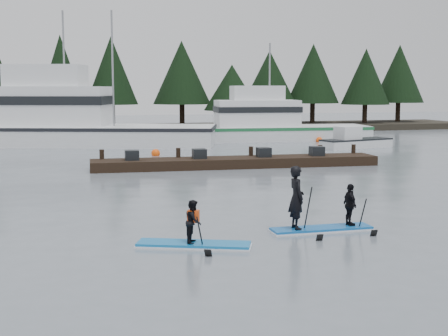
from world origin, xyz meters
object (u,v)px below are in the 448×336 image
object	(u,v)px
fishing_boat_large	(71,134)
floating_dock	(236,162)
fishing_boat_medium	(273,133)
paddleboard_solo	(194,232)
paddleboard_duo	(316,206)

from	to	relation	value
fishing_boat_large	floating_dock	bearing A→B (deg)	-44.60
fishing_boat_large	floating_dock	distance (m)	17.45
fishing_boat_medium	floating_dock	xyz separation A→B (m)	(-7.70, -15.71, -0.36)
fishing_boat_large	floating_dock	size ratio (longest dim) A/B	1.34
fishing_boat_large	fishing_boat_medium	distance (m)	15.76
paddleboard_solo	paddleboard_duo	bearing A→B (deg)	33.82
fishing_boat_large	paddleboard_duo	size ratio (longest dim) A/B	6.73
fishing_boat_large	paddleboard_duo	xyz separation A→B (m)	(6.06, -30.40, -0.11)
paddleboard_solo	paddleboard_duo	size ratio (longest dim) A/B	1.01
paddleboard_duo	floating_dock	bearing A→B (deg)	83.12
fishing_boat_medium	floating_dock	world-z (taller)	fishing_boat_medium
floating_dock	paddleboard_solo	xyz separation A→B (m)	(-5.86, -15.75, 0.15)
fishing_boat_medium	paddleboard_solo	world-z (taller)	fishing_boat_medium
floating_dock	paddleboard_solo	size ratio (longest dim) A/B	5.00
fishing_boat_large	paddleboard_duo	distance (m)	31.00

